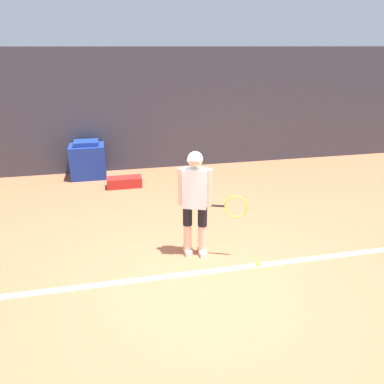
{
  "coord_description": "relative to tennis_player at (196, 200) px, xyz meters",
  "views": [
    {
      "loc": [
        -1.01,
        -4.06,
        2.93
      ],
      "look_at": [
        0.08,
        0.95,
        0.92
      ],
      "focal_mm": 35.0,
      "sensor_mm": 36.0,
      "label": 1
    }
  ],
  "objects": [
    {
      "name": "court_baseline",
      "position": [
        -0.1,
        -0.52,
        -0.87
      ],
      "size": [
        21.6,
        0.1,
        0.01
      ],
      "color": "white",
      "rests_on": "ground_plane"
    },
    {
      "name": "equipment_bag",
      "position": [
        -0.91,
        3.14,
        -0.77
      ],
      "size": [
        0.76,
        0.34,
        0.22
      ],
      "color": "#B2231E",
      "rests_on": "ground_plane"
    },
    {
      "name": "back_wall",
      "position": [
        -0.1,
        4.43,
        0.58
      ],
      "size": [
        24.0,
        0.1,
        2.92
      ],
      "color": "#383842",
      "rests_on": "ground_plane"
    },
    {
      "name": "tennis_player",
      "position": [
        0.0,
        0.0,
        0.0
      ],
      "size": [
        0.94,
        0.42,
        1.59
      ],
      "rotation": [
        0.0,
        0.0,
        -0.35
      ],
      "color": "beige",
      "rests_on": "ground_plane"
    },
    {
      "name": "covered_chair",
      "position": [
        -1.7,
        4.0,
        -0.46
      ],
      "size": [
        0.8,
        0.65,
        0.88
      ],
      "color": "navy",
      "rests_on": "ground_plane"
    },
    {
      "name": "tennis_ball",
      "position": [
        0.79,
        -0.52,
        -0.85
      ],
      "size": [
        0.07,
        0.07,
        0.07
      ],
      "color": "#D1E533",
      "rests_on": "ground_plane"
    },
    {
      "name": "ground_plane",
      "position": [
        -0.1,
        -0.74,
        -0.88
      ],
      "size": [
        24.0,
        24.0,
        0.0
      ],
      "primitive_type": "plane",
      "color": "#B76642"
    }
  ]
}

